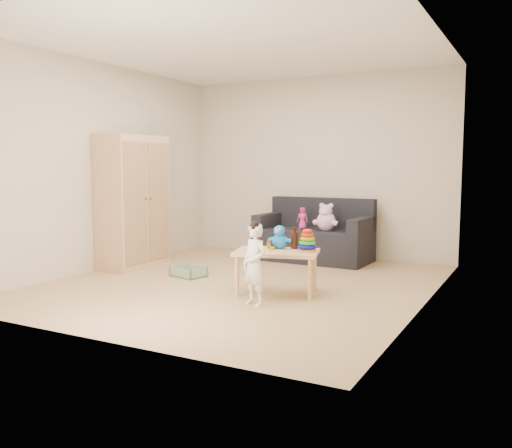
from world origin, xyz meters
The scene contains 13 objects.
room centered at (0.00, 0.00, 1.30)m, with size 4.50×4.50×4.50m.
wardrobe centered at (-1.75, 0.24, 0.85)m, with size 0.47×0.95×1.70m, color tan.
sofa centered at (0.15, 1.75, 0.22)m, with size 1.55×0.78×0.44m, color black.
play_table centered at (0.55, -0.24, 0.22)m, with size 0.85×0.53×0.45m, color #EFBD83.
storage_bin centered at (-0.75, 0.04, 0.06)m, with size 0.38×0.28×0.11m, color gray, non-canonical shape.
toddler centered at (0.58, -0.78, 0.38)m, with size 0.28×0.19×0.76m, color white.
pink_bear centered at (0.36, 1.71, 0.60)m, with size 0.28×0.24×0.32m, color #ECAED6, non-canonical shape.
doll centered at (0.01, 1.71, 0.59)m, with size 0.15×0.10×0.30m, color #E12A87.
ring_stacker centered at (0.84, -0.12, 0.53)m, with size 0.20×0.20×0.23m.
brown_bottle centered at (0.66, -0.03, 0.54)m, with size 0.08×0.08×0.23m.
blue_plush centered at (0.52, -0.10, 0.57)m, with size 0.21×0.17×0.25m, color blue, non-canonical shape.
wooden_figure centered at (0.47, -0.25, 0.50)m, with size 0.05×0.04×0.11m, color brown, non-canonical shape.
yellow_book centered at (0.40, -0.18, 0.45)m, with size 0.19×0.19×0.01m, color orange.
Camera 1 is at (2.94, -5.20, 1.31)m, focal length 38.00 mm.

